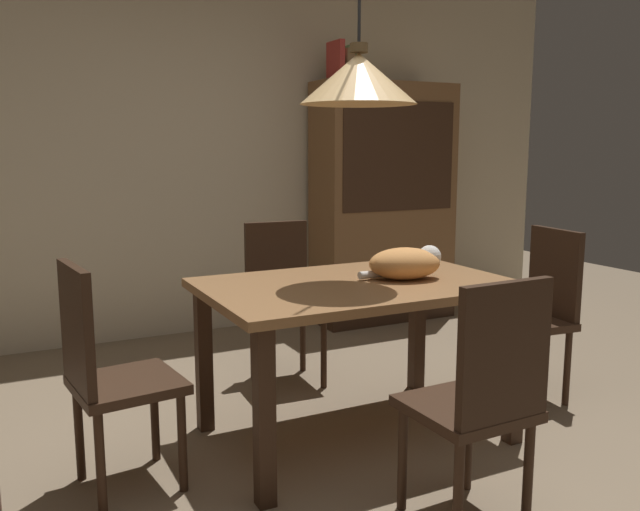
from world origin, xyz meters
TOP-DOWN VIEW (x-y plane):
  - ground at (0.00, 0.00)m, footprint 10.00×10.00m
  - back_wall at (0.00, 2.65)m, footprint 6.40×0.10m
  - dining_table at (0.15, 0.49)m, footprint 1.40×0.90m
  - chair_right_side at (1.28, 0.48)m, footprint 0.44×0.44m
  - chair_far_back at (0.15, 1.37)m, footprint 0.42×0.42m
  - chair_left_side at (-0.98, 0.48)m, footprint 0.44×0.44m
  - chair_near_front at (0.15, -0.39)m, footprint 0.41×0.41m
  - cat_sleeping at (0.39, 0.44)m, footprint 0.40×0.31m
  - pendant_lamp at (0.15, 0.49)m, footprint 0.52×0.52m
  - hutch_bookcase at (1.43, 2.32)m, footprint 1.12×0.45m
  - book_red_tall at (1.00, 2.32)m, footprint 0.04×0.22m
  - book_brown_thick at (1.07, 2.32)m, footprint 0.06×0.24m
  - book_green_slim at (1.13, 2.32)m, footprint 0.03×0.20m

SIDE VIEW (x-z plane):
  - ground at x=0.00m, z-range 0.00..0.00m
  - chair_right_side at x=1.28m, z-range 0.05..0.98m
  - chair_far_back at x=0.15m, z-range 0.05..0.98m
  - chair_left_side at x=-0.98m, z-range 0.05..0.98m
  - chair_near_front at x=0.15m, z-range 0.05..0.98m
  - dining_table at x=0.15m, z-range 0.27..1.02m
  - cat_sleeping at x=0.39m, z-range 0.75..0.90m
  - hutch_bookcase at x=1.43m, z-range -0.04..1.81m
  - back_wall at x=0.00m, z-range 0.00..2.90m
  - pendant_lamp at x=0.15m, z-range 1.01..2.31m
  - book_brown_thick at x=1.07m, z-range 1.85..2.07m
  - book_green_slim at x=1.13m, z-range 1.85..2.11m
  - book_red_tall at x=1.00m, z-range 1.85..2.13m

